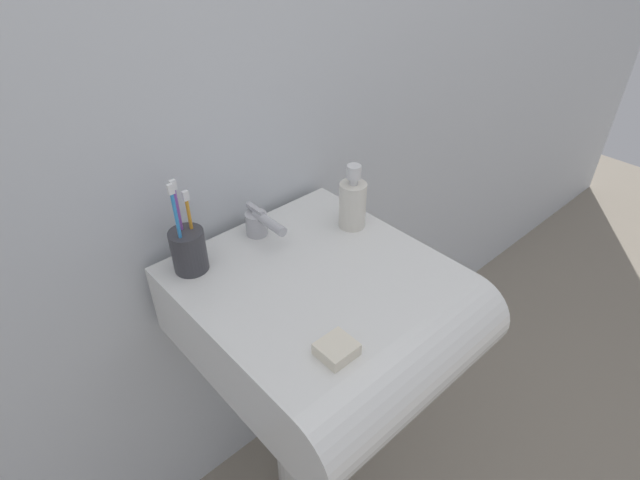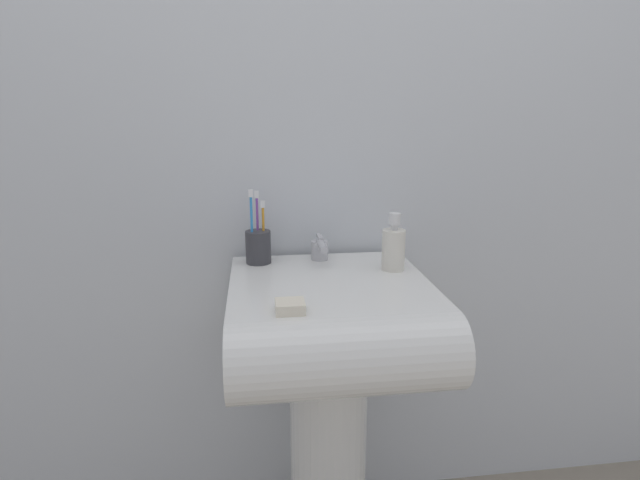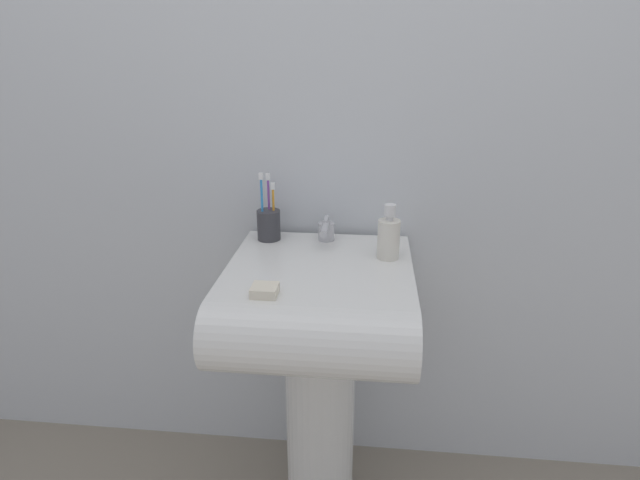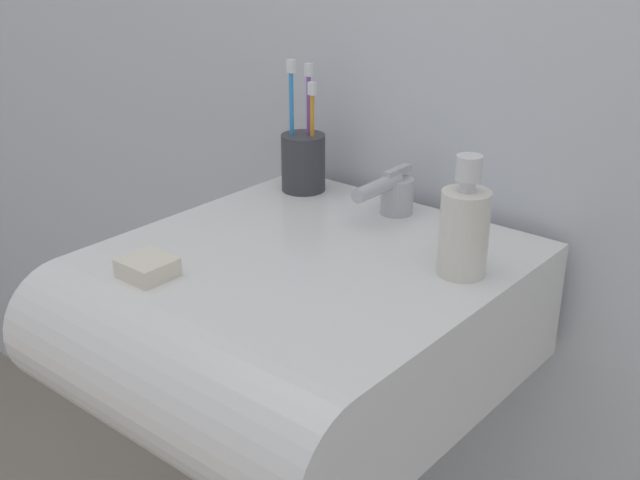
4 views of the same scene
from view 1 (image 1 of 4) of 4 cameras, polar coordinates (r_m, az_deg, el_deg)
The scene contains 7 objects.
wall_back at distance 1.08m, azimuth -11.79°, elevation 17.48°, with size 5.00×0.05×2.40m, color silver.
sink_pedestal at distance 1.43m, azimuth -0.79°, elevation -20.04°, with size 0.21×0.21×0.70m, color white.
sink_basin at distance 1.06m, azimuth 1.33°, elevation -8.92°, with size 0.50×0.57×0.17m.
faucet at distance 1.12m, azimuth -7.09°, elevation 1.88°, with size 0.05×0.13×0.07m.
toothbrush_cup at distance 1.05m, azimuth -14.80°, elevation -1.00°, with size 0.07×0.07×0.21m.
soap_bottle at distance 1.14m, azimuth 3.74°, elevation 4.28°, with size 0.06×0.06×0.16m.
bar_soap at distance 0.87m, azimuth 1.91°, elevation -12.37°, with size 0.06×0.06×0.02m, color silver.
Camera 1 is at (-0.52, -0.60, 1.53)m, focal length 28.00 mm.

